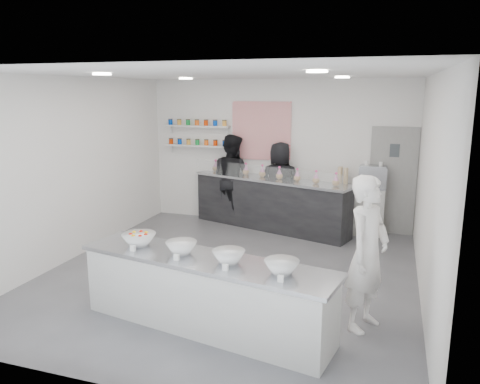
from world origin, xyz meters
name	(u,v)px	position (x,y,z in m)	size (l,w,h in m)	color
floor	(230,274)	(0.00, 0.00, 0.00)	(6.00, 6.00, 0.00)	#515156
ceiling	(229,74)	(0.00, 0.00, 3.00)	(6.00, 6.00, 0.00)	white
back_wall	(278,153)	(0.00, 3.00, 1.50)	(5.50, 5.50, 0.00)	white
left_wall	(73,169)	(-2.75, 0.00, 1.50)	(6.00, 6.00, 0.00)	white
right_wall	(429,191)	(2.75, 0.00, 1.50)	(6.00, 6.00, 0.00)	white
back_door	(392,181)	(2.30, 2.97, 1.05)	(0.88, 0.04, 2.10)	gray
pattern_panel	(261,131)	(-0.35, 2.98, 1.95)	(1.25, 0.03, 1.20)	#E53F4B
jar_shelf_lower	(198,146)	(-1.75, 2.90, 1.60)	(1.45, 0.22, 0.04)	silver
jar_shelf_upper	(197,126)	(-1.75, 2.90, 2.02)	(1.45, 0.22, 0.04)	silver
preserve_jars	(197,133)	(-1.75, 2.88, 1.88)	(1.45, 0.10, 0.56)	red
downlight_0	(102,74)	(-1.40, -1.00, 2.98)	(0.24, 0.24, 0.02)	white
downlight_1	(317,72)	(1.40, -1.00, 2.98)	(0.24, 0.24, 0.02)	white
downlight_2	(186,79)	(-1.40, 1.60, 2.98)	(0.24, 0.24, 0.02)	white
downlight_3	(342,77)	(1.40, 1.60, 2.98)	(0.24, 0.24, 0.02)	white
prep_counter	(205,293)	(0.27, -1.64, 0.43)	(3.19, 0.72, 0.87)	silver
back_bar	(270,203)	(-0.03, 2.56, 0.52)	(3.38, 0.62, 1.05)	black
sneeze_guard	(263,173)	(-0.12, 2.28, 1.19)	(3.33, 0.01, 0.29)	white
espresso_ledge	(351,209)	(1.55, 2.78, 0.48)	(1.29, 0.41, 0.96)	silver
espresso_machine	(373,177)	(1.94, 2.78, 1.15)	(0.52, 0.36, 0.39)	#93969E
cup_stacks	(343,176)	(1.37, 2.78, 1.13)	(0.24, 0.24, 0.35)	beige
prep_bowls	(204,252)	(0.27, -1.64, 0.94)	(2.32, 0.47, 0.15)	white
label_cards	(194,272)	(0.36, -2.14, 0.90)	(2.01, 0.04, 0.07)	white
cookie_bags	(271,172)	(-0.03, 2.56, 1.17)	(2.93, 0.13, 0.25)	#CF70AF
woman_prep	(367,254)	(2.06, -1.04, 0.92)	(0.67, 0.44, 1.84)	white
staff_left	(232,179)	(-0.94, 2.81, 0.94)	(0.91, 0.71, 1.88)	black
staff_right	(280,184)	(0.10, 2.81, 0.88)	(0.86, 0.56, 1.76)	black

